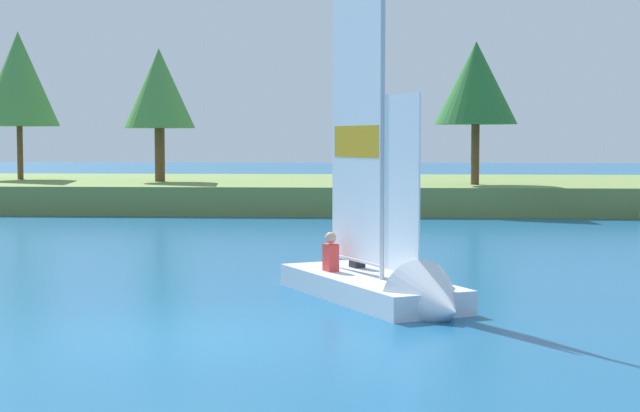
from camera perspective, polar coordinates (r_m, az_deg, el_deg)
name	(u,v)px	position (r m, az deg, el deg)	size (l,w,h in m)	color
ground_plane	(188,337)	(13.94, -7.63, -7.49)	(200.00, 200.00, 0.00)	#195684
shore_bank	(319,192)	(41.20, -0.04, 0.80)	(80.00, 13.20, 1.04)	olive
shoreline_tree_left	(19,79)	(43.41, -16.94, 7.00)	(3.31, 3.31, 6.16)	brown
shoreline_tree_midleft	(159,89)	(40.02, -9.24, 6.66)	(2.82, 2.82, 5.28)	brown
shoreline_tree_centre	(476,83)	(37.34, 8.96, 6.99)	(3.07, 3.07, 5.30)	brown
sailboat	(393,281)	(16.30, 4.24, -4.31)	(3.59, 4.97, 6.00)	silver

